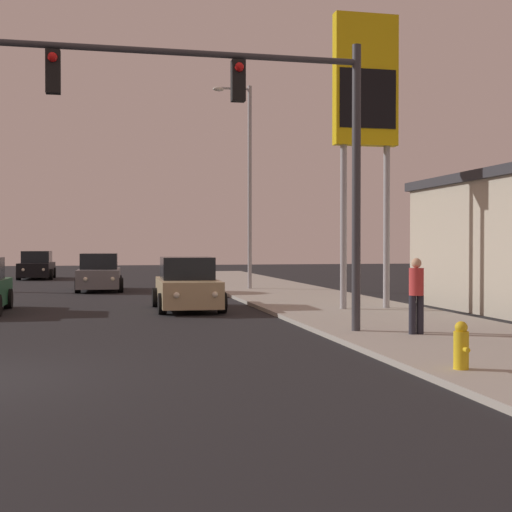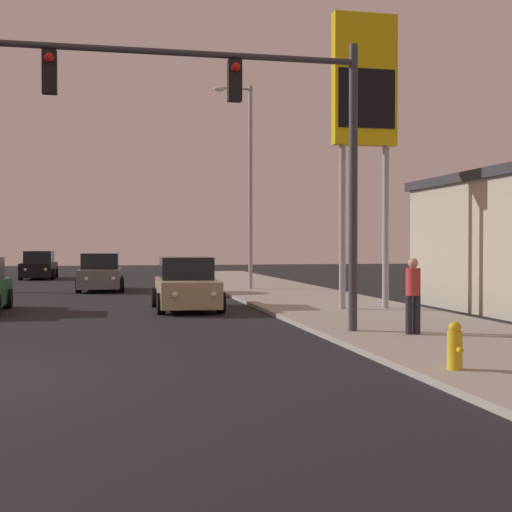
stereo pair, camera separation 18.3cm
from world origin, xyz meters
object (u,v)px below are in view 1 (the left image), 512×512
(traffic_light_mast, at_px, (258,123))
(car_grey, at_px, (99,274))
(gas_station_sign, at_px, (366,97))
(car_tan, at_px, (187,286))
(car_black, at_px, (37,266))
(pedestrian_on_sidewalk, at_px, (416,292))
(fire_hydrant, at_px, (461,346))
(street_lamp, at_px, (247,176))

(traffic_light_mast, bearing_deg, car_grey, 101.48)
(car_grey, bearing_deg, gas_station_sign, 125.84)
(car_grey, relative_size, traffic_light_mast, 0.55)
(car_grey, xyz_separation_m, car_tan, (2.79, -10.12, 0.00))
(car_black, xyz_separation_m, gas_station_sign, (11.80, -23.96, 5.86))
(traffic_light_mast, xyz_separation_m, pedestrian_on_sidewalk, (3.37, -0.86, -3.72))
(car_tan, distance_m, traffic_light_mast, 8.30)
(fire_hydrant, bearing_deg, car_black, 105.38)
(car_black, distance_m, fire_hydrant, 35.64)
(gas_station_sign, bearing_deg, car_tan, 159.81)
(car_black, xyz_separation_m, car_tan, (6.54, -22.02, 0.00))
(gas_station_sign, xyz_separation_m, fire_hydrant, (-2.35, -10.41, -6.13))
(car_black, bearing_deg, car_grey, 109.06)
(car_black, distance_m, pedestrian_on_sidewalk, 31.95)
(gas_station_sign, bearing_deg, fire_hydrant, -102.74)
(traffic_light_mast, xyz_separation_m, fire_hydrant, (2.18, -5.10, -4.27))
(car_tan, height_order, gas_station_sign, gas_station_sign)
(street_lamp, distance_m, fire_hydrant, 21.30)
(car_black, relative_size, traffic_light_mast, 0.55)
(street_lamp, bearing_deg, car_tan, -113.30)
(car_tan, height_order, street_lamp, street_lamp)
(car_grey, relative_size, pedestrian_on_sidewalk, 2.60)
(car_black, distance_m, street_lamp, 17.53)
(traffic_light_mast, bearing_deg, fire_hydrant, -66.88)
(pedestrian_on_sidewalk, bearing_deg, street_lamp, 91.64)
(traffic_light_mast, height_order, pedestrian_on_sidewalk, traffic_light_mast)
(street_lamp, distance_m, pedestrian_on_sidewalk, 17.04)
(car_tan, relative_size, fire_hydrant, 5.70)
(traffic_light_mast, height_order, street_lamp, street_lamp)
(street_lamp, bearing_deg, car_grey, 165.30)
(pedestrian_on_sidewalk, bearing_deg, car_grey, 110.74)
(car_tan, height_order, fire_hydrant, car_tan)
(car_tan, xyz_separation_m, gas_station_sign, (5.26, -1.93, 5.86))
(car_grey, xyz_separation_m, fire_hydrant, (5.70, -22.46, -0.27))
(car_black, relative_size, gas_station_sign, 0.48)
(car_black, height_order, car_tan, same)
(car_black, xyz_separation_m, fire_hydrant, (9.45, -34.36, -0.27))
(car_grey, xyz_separation_m, gas_station_sign, (8.05, -12.06, 5.86))
(car_tan, xyz_separation_m, street_lamp, (3.63, 8.44, 4.36))
(pedestrian_on_sidewalk, bearing_deg, traffic_light_mast, 165.76)
(traffic_light_mast, distance_m, street_lamp, 15.95)
(street_lamp, distance_m, gas_station_sign, 10.60)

